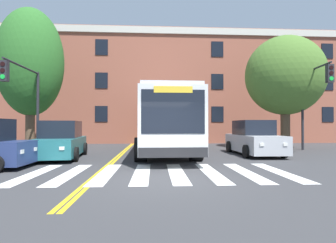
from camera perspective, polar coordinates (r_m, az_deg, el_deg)
ground_plane at (r=7.94m, az=-0.85°, el=-12.54°), size 120.00×120.00×0.00m
crosswalk at (r=9.01m, az=-1.91°, el=-11.12°), size 8.82×3.95×0.01m
lane_line_yellow_inner at (r=23.00m, az=-7.99°, el=-4.89°), size 0.12×36.00×0.01m
lane_line_yellow_outer at (r=22.98m, az=-7.59°, el=-4.89°), size 0.12×36.00×0.01m
city_bus at (r=15.46m, az=-0.93°, el=-0.15°), size 3.17×11.98×3.29m
car_teal_near_lane at (r=13.98m, az=-22.26°, el=-4.03°), size 2.46×4.75×1.84m
car_silver_far_lane at (r=15.23m, az=18.13°, el=-3.67°), size 2.12×4.72×1.90m
car_tan_behind_bus at (r=24.17m, az=-0.81°, el=-2.22°), size 2.56×5.22×2.21m
traffic_light_near_corner at (r=18.44m, az=28.99°, el=5.74°), size 0.50×3.29×5.63m
traffic_light_far_corner at (r=16.71m, az=-28.63°, el=6.01°), size 0.34×3.91×5.42m
street_tree_curbside_large at (r=20.15m, az=24.11°, el=9.05°), size 5.64×5.06×7.82m
street_tree_curbside_small at (r=20.30m, az=-27.72°, el=11.32°), size 5.51×5.39×9.54m
building_facade at (r=26.92m, az=-1.91°, el=6.96°), size 38.94×6.72×10.56m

